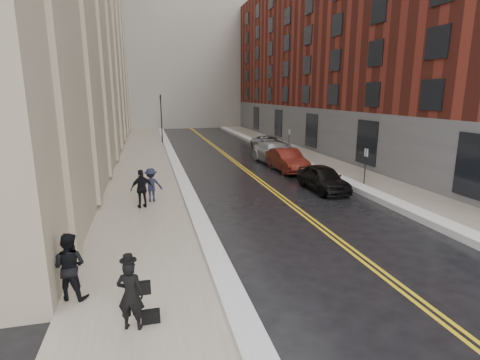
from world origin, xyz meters
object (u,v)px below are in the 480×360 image
car_silver_far (271,144)px  pedestrian_b (151,185)px  pedestrian_main (131,295)px  car_maroon (287,160)px  car_silver_near (275,153)px  pedestrian_a (69,266)px  car_black (323,178)px  pedestrian_c (142,189)px

car_silver_far → pedestrian_b: size_ratio=3.29×
car_silver_far → pedestrian_main: (-11.46, -24.68, 0.22)m
car_maroon → car_silver_near: bearing=85.6°
car_silver_far → pedestrian_a: size_ratio=3.06×
car_silver_near → car_silver_far: car_silver_near is taller
car_silver_near → car_black: bearing=-95.6°
pedestrian_a → pedestrian_b: pedestrian_a is taller
car_maroon → pedestrian_main: bearing=-122.4°
car_silver_far → pedestrian_b: (-10.87, -14.39, 0.22)m
car_black → pedestrian_main: size_ratio=2.53×
car_maroon → pedestrian_a: size_ratio=2.66×
car_maroon → car_silver_far: (1.60, 8.39, -0.02)m
pedestrian_main → pedestrian_b: size_ratio=1.00×
car_black → car_silver_near: size_ratio=0.75×
pedestrian_main → pedestrian_c: size_ratio=0.92×
car_silver_near → pedestrian_a: 21.09m
car_maroon → pedestrian_c: bearing=-145.6°
car_silver_near → pedestrian_main: 21.78m
pedestrian_c → car_maroon: bearing=-161.3°
pedestrian_b → pedestrian_main: bearing=84.1°
car_black → car_silver_far: size_ratio=0.77×
car_silver_far → car_maroon: bearing=-102.0°
car_silver_far → pedestrian_main: size_ratio=3.29×
car_maroon → pedestrian_b: pedestrian_b is taller
pedestrian_c → pedestrian_b: bearing=-130.9°
car_silver_far → pedestrian_main: pedestrian_main is taller
pedestrian_a → pedestrian_main: bearing=151.5°
pedestrian_a → pedestrian_b: bearing=-84.6°
car_silver_near → pedestrian_a: (-11.57, -17.63, 0.22)m
car_silver_far → pedestrian_b: bearing=-128.3°
car_maroon → pedestrian_a: 18.52m
car_black → pedestrian_a: pedestrian_a is taller
car_maroon → car_silver_near: car_silver_near is taller
pedestrian_main → car_silver_near: bearing=-101.7°
car_silver_far → pedestrian_b: pedestrian_b is taller
car_silver_far → pedestrian_c: 19.04m
pedestrian_a → pedestrian_c: bearing=-83.3°
car_silver_far → pedestrian_b: 18.03m
car_maroon → pedestrian_a: pedestrian_a is taller
car_silver_far → pedestrian_c: (-11.29, -15.33, 0.29)m
pedestrian_main → car_silver_far: bearing=-99.2°
car_black → car_maroon: size_ratio=0.89×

